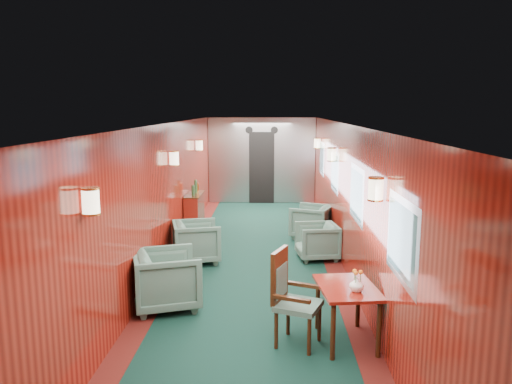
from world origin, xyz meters
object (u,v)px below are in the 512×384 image
armchair_left_near (167,279)px  armchair_right_far (311,222)px  side_chair (290,293)px  armchair_left_far (197,242)px  credenza (195,214)px  armchair_right_near (317,241)px  dining_table (347,295)px

armchair_left_near → armchair_right_far: bearing=-49.1°
side_chair → armchair_left_far: size_ratio=1.38×
credenza → armchair_right_near: credenza is taller
armchair_left_near → armchair_right_near: size_ratio=1.22×
dining_table → side_chair: side_chair is taller
credenza → dining_table: bearing=-62.8°
dining_table → armchair_left_far: 3.67m
armchair_left_near → armchair_right_far: 4.31m
armchair_left_far → armchair_right_far: 2.70m
armchair_left_far → side_chair: bearing=-167.7°
credenza → armchair_right_far: size_ratio=1.53×
credenza → armchair_left_near: 3.90m
dining_table → armchair_right_near: size_ratio=1.37×
dining_table → side_chair: bearing=176.1°
armchair_right_far → credenza: bearing=-72.7°
dining_table → credenza: size_ratio=0.83×
armchair_left_near → dining_table: bearing=-130.8°
armchair_right_near → armchair_right_far: armchair_right_far is taller
armchair_right_far → armchair_left_near: bearing=-9.0°
side_chair → armchair_right_near: side_chair is taller
armchair_left_near → armchair_left_far: bearing=-20.9°
dining_table → credenza: credenza is taller
dining_table → side_chair: (-0.65, -0.03, 0.03)m
armchair_right_near → dining_table: bearing=-7.6°
armchair_left_far → armchair_right_near: bearing=-98.1°
armchair_left_far → armchair_right_near: (2.11, 0.24, -0.04)m
armchair_left_near → armchair_left_far: 2.03m
armchair_left_far → armchair_right_near: armchair_left_far is taller
side_chair → armchair_left_far: side_chair is taller
dining_table → armchair_right_near: bearing=84.1°
armchair_right_near → armchair_left_far: bearing=-92.1°
dining_table → credenza: 5.44m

